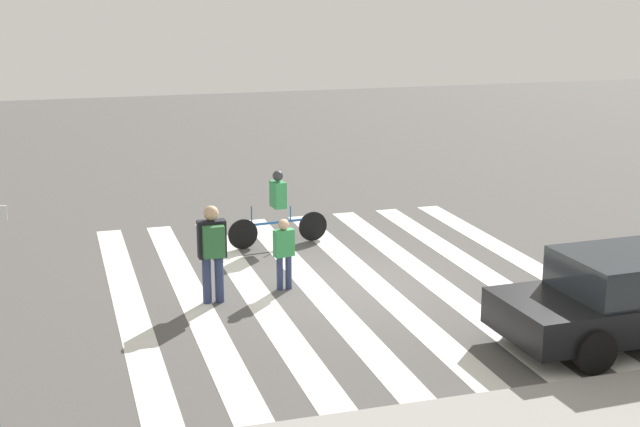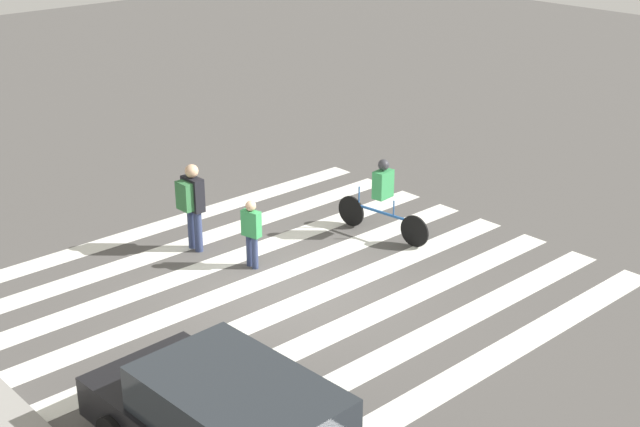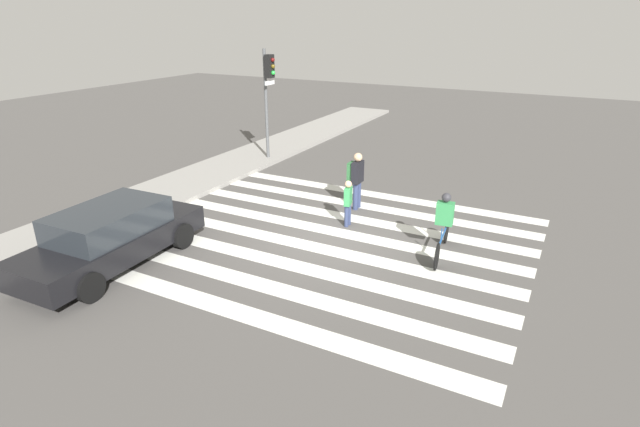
{
  "view_description": "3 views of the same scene",
  "coord_description": "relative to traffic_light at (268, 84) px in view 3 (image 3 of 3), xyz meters",
  "views": [
    {
      "loc": [
        4.89,
        14.57,
        5.28
      ],
      "look_at": [
        0.3,
        -0.49,
        1.24
      ],
      "focal_mm": 50.0,
      "sensor_mm": 36.0,
      "label": 1
    },
    {
      "loc": [
        -10.6,
        8.93,
        7.08
      ],
      "look_at": [
        -0.07,
        -0.69,
        1.24
      ],
      "focal_mm": 50.0,
      "sensor_mm": 36.0,
      "label": 2
    },
    {
      "loc": [
        -10.48,
        -5.32,
        5.39
      ],
      "look_at": [
        -1.08,
        -0.37,
        1.17
      ],
      "focal_mm": 28.0,
      "sensor_mm": 36.0,
      "label": 3
    }
  ],
  "objects": [
    {
      "name": "sidewalk_curb",
      "position": [
        -5.68,
        0.85,
        -2.92
      ],
      "size": [
        36.0,
        2.5,
        0.14
      ],
      "color": "gray",
      "rests_on": "ground_plane"
    },
    {
      "name": "car_parked_far_curb",
      "position": [
        -9.2,
        -1.66,
        -2.28
      ],
      "size": [
        4.57,
        1.99,
        1.4
      ],
      "rotation": [
        0.0,
        0.0,
        0.03
      ],
      "color": "black",
      "rests_on": "ground_plane"
    },
    {
      "name": "crosswalk_stripes",
      "position": [
        -5.68,
        -5.4,
        -2.99
      ],
      "size": [
        8.19,
        10.0,
        0.01
      ],
      "color": "silver",
      "rests_on": "ground_plane"
    },
    {
      "name": "pedestrian_adult_yellow_jacket",
      "position": [
        -3.25,
        -5.13,
        -1.99
      ],
      "size": [
        0.47,
        0.4,
        1.71
      ],
      "rotation": [
        0.0,
        0.0,
        3.14
      ],
      "color": "navy",
      "rests_on": "ground_plane"
    },
    {
      "name": "ground_plane",
      "position": [
        -5.68,
        -5.4,
        -2.99
      ],
      "size": [
        60.0,
        60.0,
        0.0
      ],
      "primitive_type": "plane",
      "color": "#4C4947"
    },
    {
      "name": "traffic_light",
      "position": [
        0.0,
        0.0,
        0.0
      ],
      "size": [
        0.6,
        0.5,
        4.27
      ],
      "color": "#515456",
      "rests_on": "ground_plane"
    },
    {
      "name": "cyclist_near_curb",
      "position": [
        -5.19,
        -8.26,
        -2.13
      ],
      "size": [
        2.19,
        0.42,
        1.59
      ],
      "rotation": [
        0.0,
        0.0,
        0.11
      ],
      "color": "black",
      "rests_on": "ground_plane"
    },
    {
      "name": "pedestrian_child_with_backpack",
      "position": [
        -4.59,
        -5.48,
        -2.26
      ],
      "size": [
        0.39,
        0.24,
        1.3
      ],
      "rotation": [
        0.0,
        0.0,
        3.36
      ],
      "color": "navy",
      "rests_on": "ground_plane"
    }
  ]
}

